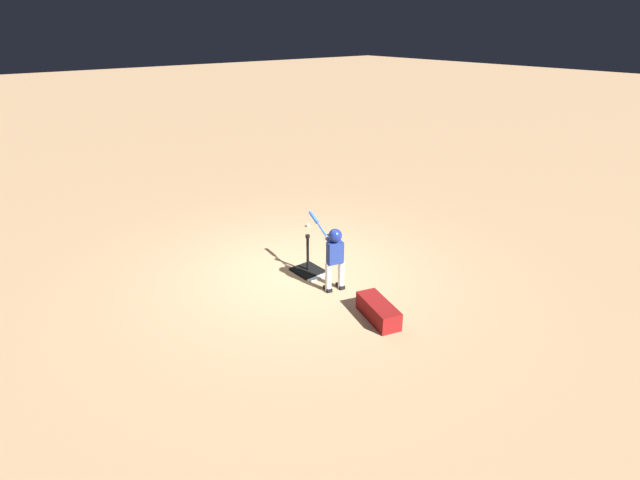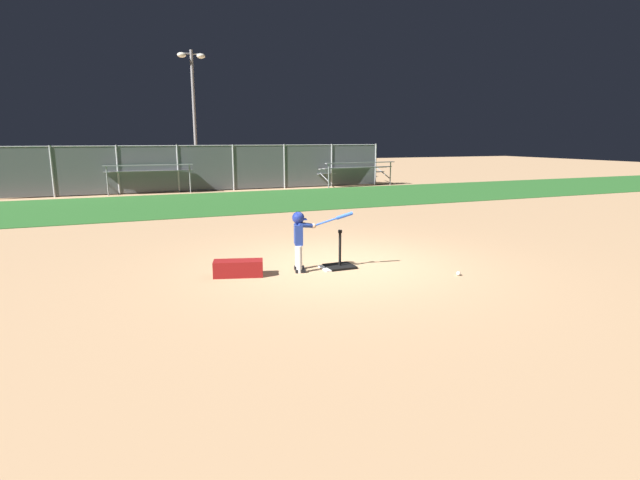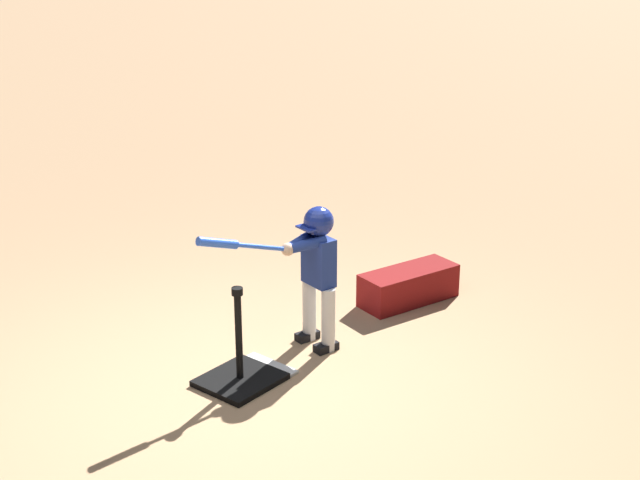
% 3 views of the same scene
% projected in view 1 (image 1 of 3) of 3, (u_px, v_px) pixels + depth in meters
% --- Properties ---
extents(ground_plane, '(90.00, 90.00, 0.00)m').
position_uv_depth(ground_plane, '(296.00, 272.00, 8.78)').
color(ground_plane, tan).
extents(home_plate, '(0.45, 0.45, 0.02)m').
position_uv_depth(home_plate, '(313.00, 274.00, 8.69)').
color(home_plate, white).
rests_on(home_plate, ground_plane).
extents(batting_tee, '(0.51, 0.46, 0.70)m').
position_uv_depth(batting_tee, '(308.00, 268.00, 8.77)').
color(batting_tee, black).
rests_on(batting_tee, ground_plane).
extents(batter_child, '(1.07, 0.44, 1.08)m').
position_uv_depth(batter_child, '(334.00, 251.00, 7.97)').
color(batter_child, silver).
rests_on(batter_child, ground_plane).
extents(baseball, '(0.07, 0.07, 0.07)m').
position_uv_depth(baseball, '(308.00, 225.00, 10.72)').
color(baseball, white).
rests_on(baseball, ground_plane).
extents(equipment_bag, '(0.90, 0.54, 0.28)m').
position_uv_depth(equipment_bag, '(378.00, 311.00, 7.34)').
color(equipment_bag, maroon).
rests_on(equipment_bag, ground_plane).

